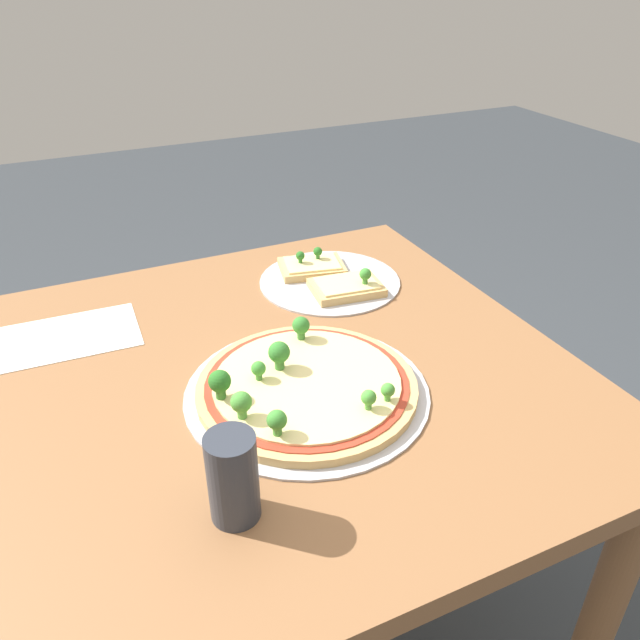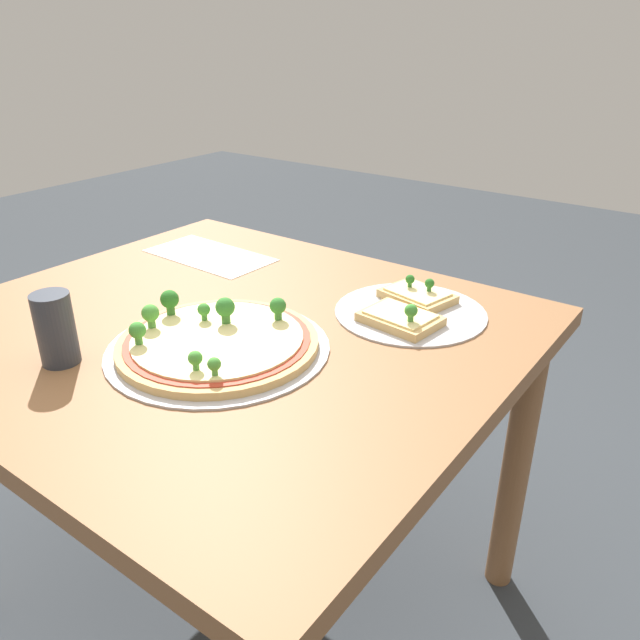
{
  "view_description": "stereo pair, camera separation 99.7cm",
  "coord_description": "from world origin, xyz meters",
  "views": [
    {
      "loc": [
        0.24,
        0.78,
        1.29
      ],
      "look_at": [
        -0.16,
        -0.08,
        0.72
      ],
      "focal_mm": 35.0,
      "sensor_mm": 36.0,
      "label": 1
    },
    {
      "loc": [
        -0.75,
        0.73,
        1.2
      ],
      "look_at": [
        -0.16,
        -0.08,
        0.72
      ],
      "focal_mm": 35.0,
      "sensor_mm": 36.0,
      "label": 2
    }
  ],
  "objects": [
    {
      "name": "pizza_tray_slice",
      "position": [
        -0.25,
        -0.24,
        0.71
      ],
      "size": [
        0.29,
        0.29,
        0.06
      ],
      "color": "#B7B7BC",
      "rests_on": "dining_table"
    },
    {
      "name": "dining_table",
      "position": [
        0.0,
        0.0,
        0.61
      ],
      "size": [
        1.03,
        0.92,
        0.7
      ],
      "color": "brown",
      "rests_on": "ground_plane"
    },
    {
      "name": "drinking_cup",
      "position": [
        0.11,
        0.26,
        0.76
      ],
      "size": [
        0.06,
        0.06,
        0.12
      ],
      "primitive_type": "cylinder",
      "color": "#2D333D",
      "rests_on": "dining_table"
    },
    {
      "name": "ground_plane",
      "position": [
        0.0,
        0.0,
        0.0
      ],
      "size": [
        8.0,
        8.0,
        0.0
      ],
      "primitive_type": "plane",
      "color": "#33383D"
    },
    {
      "name": "pizza_tray_whole",
      "position": [
        -0.06,
        0.08,
        0.72
      ],
      "size": [
        0.38,
        0.38,
        0.07
      ],
      "color": "#B7B7BC",
      "rests_on": "dining_table"
    },
    {
      "name": "paper_menu",
      "position": [
        0.29,
        -0.25,
        0.7
      ],
      "size": [
        0.31,
        0.17,
        0.0
      ],
      "primitive_type": "cube",
      "rotation": [
        0.0,
        0.0,
        -0.03
      ],
      "color": "white",
      "rests_on": "dining_table"
    }
  ]
}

